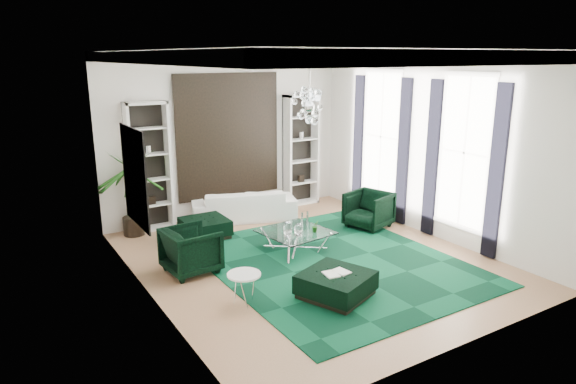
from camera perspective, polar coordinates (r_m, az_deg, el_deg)
floor at (r=9.76m, az=2.43°, el=-7.60°), size 6.00×7.00×0.02m
ceiling at (r=9.01m, az=2.71°, el=15.45°), size 6.00×7.00×0.02m
wall_back at (r=12.21m, az=-6.77°, el=6.23°), size 6.00×0.02×3.80m
wall_front at (r=6.68m, az=19.72°, el=-1.83°), size 6.00×0.02×3.80m
wall_left at (r=7.94m, az=-15.72°, el=1.08°), size 0.02×7.00×3.80m
wall_right at (r=11.14m, az=15.54°, el=4.95°), size 0.02×7.00×3.80m
crown_molding at (r=9.01m, az=2.70°, el=14.75°), size 6.00×7.00×0.18m
ceiling_medallion at (r=9.26m, az=1.62°, el=15.20°), size 0.90×0.90×0.05m
tapestry at (r=12.17m, az=-6.67°, el=6.20°), size 2.50×0.06×2.80m
shelving_left at (r=11.44m, az=-15.14°, el=2.68°), size 0.90×0.38×2.80m
shelving_right at (r=13.06m, az=1.47°, el=4.66°), size 0.90×0.38×2.80m
painting at (r=8.53m, az=-16.58°, el=1.60°), size 0.04×1.30×1.60m
window_near at (r=10.55m, az=19.02°, el=4.14°), size 0.03×1.10×2.90m
curtain_near_a at (r=10.10m, az=22.16°, el=1.96°), size 0.07×0.30×3.25m
curtain_near_b at (r=11.07m, az=15.70°, el=3.56°), size 0.07×0.30×3.25m
window_far at (r=12.18m, az=10.32°, el=6.07°), size 0.03×1.10×2.90m
curtain_far_a at (r=11.64m, az=12.68°, el=4.29°), size 0.07×0.30×3.25m
curtain_far_b at (r=12.78m, az=7.82°, el=5.44°), size 0.07×0.30×3.25m
rug at (r=9.64m, az=5.04°, el=-7.80°), size 4.20×5.00×0.02m
sofa at (r=12.05m, az=-4.94°, el=-1.41°), size 2.57×1.65×0.70m
armchair_left at (r=9.25m, az=-10.70°, el=-6.37°), size 0.96×0.94×0.81m
armchair_right at (r=11.54m, az=8.94°, el=-1.97°), size 1.10×1.09×0.81m
coffee_table at (r=10.10m, az=0.82°, el=-5.47°), size 1.35×1.35×0.41m
ottoman_side at (r=10.99m, az=-9.20°, el=-3.99°), size 0.91×0.91×0.40m
ottoman_front at (r=8.30m, az=5.35°, el=-10.26°), size 1.30×1.30×0.40m
book at (r=8.21m, az=5.39°, el=-8.91°), size 0.42×0.28×0.03m
side_table at (r=8.04m, az=-4.87°, el=-10.74°), size 0.53×0.53×0.50m
palm at (r=11.21m, az=-17.14°, el=1.24°), size 1.72×1.72×2.40m
chandelier at (r=9.16m, az=2.38°, el=9.43°), size 0.86×0.86×0.72m
table_plant at (r=9.95m, az=3.06°, el=-3.82°), size 0.14×0.11×0.24m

